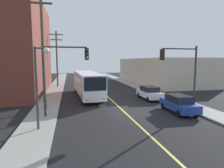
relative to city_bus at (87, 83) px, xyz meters
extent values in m
plane|color=black|center=(2.63, -8.23, -1.82)|extent=(120.00, 120.00, 0.00)
cube|color=gray|center=(-4.62, 1.77, -1.74)|extent=(2.50, 90.00, 0.15)
cube|color=gray|center=(9.88, 1.77, -1.74)|extent=(2.50, 90.00, 0.15)
cube|color=#D8CC4C|center=(2.63, 6.77, -1.81)|extent=(0.16, 60.00, 0.01)
cube|color=brown|center=(-10.87, 5.31, 4.77)|extent=(10.00, 19.19, 13.17)
cube|color=black|center=(-5.91, 5.31, -0.22)|extent=(0.06, 13.43, 1.30)
cube|color=black|center=(-5.91, 5.31, 2.98)|extent=(0.06, 13.43, 1.30)
cube|color=black|center=(-5.91, 5.31, 6.18)|extent=(0.06, 13.43, 1.30)
cube|color=black|center=(-5.91, 5.31, 9.38)|extent=(0.06, 13.43, 1.30)
cube|color=beige|center=(17.13, 13.33, 0.81)|extent=(12.00, 23.78, 5.26)
cube|color=black|center=(11.17, 13.33, -0.22)|extent=(0.06, 16.64, 1.30)
cube|color=silver|center=(0.00, 0.01, 0.01)|extent=(3.11, 12.11, 2.75)
cube|color=black|center=(0.28, -5.96, 0.53)|extent=(2.35, 0.19, 1.40)
cube|color=black|center=(-0.28, 5.99, 0.63)|extent=(2.30, 0.19, 1.10)
cube|color=black|center=(-1.25, -0.05, 0.53)|extent=(0.54, 10.19, 1.10)
cube|color=black|center=(1.25, 0.07, 0.53)|extent=(0.54, 10.19, 1.10)
cube|color=orange|center=(0.28, -5.95, 1.13)|extent=(1.79, 0.14, 0.30)
sphere|color=#F9D872|center=(-0.61, -6.04, -0.92)|extent=(0.24, 0.24, 0.24)
sphere|color=#F9D872|center=(1.18, -5.96, -0.92)|extent=(0.24, 0.24, 0.24)
cylinder|color=black|center=(-0.93, -4.24, -1.32)|extent=(0.35, 1.01, 1.00)
cylinder|color=black|center=(1.32, -4.13, -1.32)|extent=(0.35, 1.01, 1.00)
cylinder|color=black|center=(-1.29, 3.46, -1.32)|extent=(0.35, 1.01, 1.00)
cylinder|color=black|center=(0.96, 3.56, -1.32)|extent=(0.35, 1.01, 1.00)
cube|color=navy|center=(7.49, -9.86, -1.15)|extent=(1.93, 4.45, 0.70)
cube|color=black|center=(7.49, -9.86, -0.50)|extent=(1.69, 2.51, 0.60)
cylinder|color=black|center=(6.65, -11.33, -1.50)|extent=(0.24, 0.65, 0.64)
cylinder|color=black|center=(8.25, -11.38, -1.50)|extent=(0.24, 0.65, 0.64)
cylinder|color=black|center=(6.74, -8.33, -1.50)|extent=(0.24, 0.65, 0.64)
cylinder|color=black|center=(8.34, -8.38, -1.50)|extent=(0.24, 0.65, 0.64)
cube|color=silver|center=(7.34, -3.52, -1.15)|extent=(1.88, 4.43, 0.70)
cube|color=black|center=(7.34, -3.52, -0.50)|extent=(1.67, 2.49, 0.60)
cylinder|color=black|center=(6.57, -5.04, -1.50)|extent=(0.23, 0.64, 0.64)
cylinder|color=black|center=(8.17, -5.01, -1.50)|extent=(0.23, 0.64, 0.64)
cylinder|color=black|center=(6.51, -2.04, -1.50)|extent=(0.23, 0.64, 0.64)
cylinder|color=black|center=(8.11, -2.01, -1.50)|extent=(0.23, 0.64, 0.64)
cylinder|color=brown|center=(-4.67, -6.09, 4.02)|extent=(0.28, 0.28, 11.37)
cube|color=#4C3D2D|center=(-4.67, -6.09, 8.20)|extent=(2.00, 0.16, 0.16)
cylinder|color=brown|center=(-4.42, 10.51, 3.23)|extent=(0.28, 0.28, 9.80)
cube|color=#4C3D2D|center=(-4.42, 10.51, 7.53)|extent=(2.40, 0.16, 0.16)
cube|color=#4C3D2D|center=(-4.42, 10.51, 6.63)|extent=(2.00, 0.16, 0.16)
cylinder|color=#2D2D33|center=(-4.32, -9.08, 1.33)|extent=(0.18, 0.18, 6.00)
cylinder|color=#2D2D33|center=(-2.57, -9.08, 4.03)|extent=(3.50, 0.12, 0.12)
cube|color=black|center=(-0.82, -9.08, 3.48)|extent=(0.32, 0.36, 1.00)
sphere|color=#2D2D2D|center=(-0.82, -9.27, 3.80)|extent=(0.22, 0.22, 0.22)
sphere|color=#2D2D2D|center=(-0.82, -9.27, 3.48)|extent=(0.22, 0.22, 0.22)
sphere|color=green|center=(-0.82, -9.27, 3.16)|extent=(0.22, 0.22, 0.22)
cylinder|color=#2D2D33|center=(9.58, -9.08, 1.33)|extent=(0.18, 0.18, 6.00)
cylinder|color=#2D2D33|center=(7.83, -9.08, 4.03)|extent=(3.50, 0.12, 0.12)
cube|color=black|center=(6.08, -9.08, 3.48)|extent=(0.32, 0.36, 1.00)
sphere|color=red|center=(6.08, -9.27, 3.80)|extent=(0.22, 0.22, 0.22)
sphere|color=#2D2D2D|center=(6.08, -9.27, 3.48)|extent=(0.22, 0.22, 0.22)
sphere|color=#2D2D2D|center=(6.08, -9.27, 3.16)|extent=(0.22, 0.22, 0.22)
cylinder|color=#38383D|center=(-4.42, -12.17, 1.08)|extent=(0.16, 0.16, 5.50)
cylinder|color=#38383D|center=(-4.07, -12.17, 3.73)|extent=(0.70, 0.10, 0.10)
sphere|color=#EAE5C6|center=(-3.72, -12.17, 3.58)|extent=(0.40, 0.40, 0.40)
cylinder|color=red|center=(9.48, -2.55, -1.32)|extent=(0.26, 0.26, 0.70)
sphere|color=gold|center=(9.48, -2.55, -0.95)|extent=(0.24, 0.24, 0.24)
cylinder|color=red|center=(9.32, -2.55, -1.22)|extent=(0.12, 0.10, 0.10)
cylinder|color=red|center=(9.64, -2.55, -1.22)|extent=(0.12, 0.10, 0.10)
camera|label=1|loc=(-2.25, -25.59, 2.90)|focal=31.05mm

